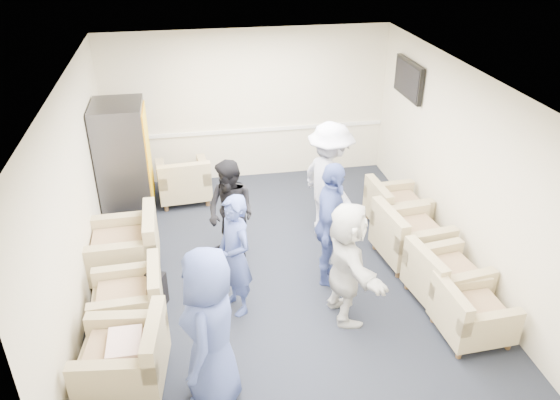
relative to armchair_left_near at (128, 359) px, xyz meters
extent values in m
plane|color=black|center=(1.89, 1.82, -0.35)|extent=(6.00, 6.00, 0.00)
plane|color=silver|center=(1.89, 1.82, 2.35)|extent=(6.00, 6.00, 0.00)
cube|color=beige|center=(1.89, 4.82, 1.00)|extent=(5.00, 0.02, 2.70)
cube|color=beige|center=(1.89, -1.18, 1.00)|extent=(5.00, 0.02, 2.70)
cube|color=beige|center=(-0.61, 1.82, 1.00)|extent=(0.02, 6.00, 2.70)
cube|color=beige|center=(4.39, 1.82, 1.00)|extent=(0.02, 6.00, 2.70)
cube|color=white|center=(1.89, 4.80, 0.55)|extent=(4.98, 0.04, 0.06)
cube|color=black|center=(4.33, 3.62, 1.70)|extent=(0.07, 1.00, 0.58)
cube|color=black|center=(4.29, 3.62, 1.70)|extent=(0.01, 0.92, 0.50)
cube|color=#47464D|center=(4.37, 3.62, 1.55)|extent=(0.04, 0.10, 0.25)
cube|color=tan|center=(-0.06, 0.01, -0.08)|extent=(0.96, 0.96, 0.29)
cube|color=#8F704F|center=(-0.06, 0.01, 0.11)|extent=(0.66, 0.63, 0.10)
cube|color=tan|center=(0.30, -0.04, 0.27)|extent=(0.25, 0.88, 0.41)
cube|color=tan|center=(-0.07, 0.97, -0.09)|extent=(0.85, 0.85, 0.27)
cube|color=#8F704F|center=(-0.07, 0.97, 0.09)|extent=(0.59, 0.55, 0.10)
cube|color=tan|center=(0.27, 0.98, 0.23)|extent=(0.16, 0.83, 0.39)
cube|color=tan|center=(-0.19, 2.05, -0.06)|extent=(0.97, 0.97, 0.31)
cube|color=#8F704F|center=(-0.19, 2.05, 0.16)|extent=(0.67, 0.63, 0.11)
cube|color=tan|center=(0.20, 2.06, 0.32)|extent=(0.18, 0.95, 0.44)
cube|color=tan|center=(3.89, 0.05, -0.11)|extent=(0.80, 0.80, 0.25)
cube|color=#8F704F|center=(3.89, 0.05, 0.06)|extent=(0.55, 0.52, 0.09)
cube|color=tan|center=(3.57, 0.04, 0.20)|extent=(0.16, 0.77, 0.36)
cube|color=tan|center=(3.88, 0.74, -0.09)|extent=(0.94, 0.94, 0.27)
cube|color=#8F704F|center=(3.88, 0.74, 0.10)|extent=(0.65, 0.61, 0.10)
cube|color=tan|center=(3.54, 0.69, 0.24)|extent=(0.25, 0.84, 0.39)
cube|color=tan|center=(3.80, 1.69, -0.07)|extent=(0.99, 0.99, 0.29)
cube|color=#8F704F|center=(3.80, 1.69, 0.13)|extent=(0.68, 0.64, 0.10)
cube|color=tan|center=(3.43, 1.64, 0.28)|extent=(0.25, 0.90, 0.42)
cube|color=tan|center=(3.92, 2.57, -0.10)|extent=(0.86, 0.86, 0.27)
cube|color=#8F704F|center=(3.92, 2.57, 0.08)|extent=(0.60, 0.56, 0.10)
cube|color=tan|center=(3.58, 2.55, 0.23)|extent=(0.19, 0.82, 0.38)
cube|color=tan|center=(0.67, 4.08, -0.08)|extent=(0.92, 0.92, 0.28)
cube|color=#8F704F|center=(0.67, 4.08, 0.11)|extent=(0.60, 0.64, 0.10)
cube|color=tan|center=(0.70, 3.73, 0.26)|extent=(0.86, 0.21, 0.40)
cube|color=#47464D|center=(-0.21, 3.65, 0.61)|extent=(0.75, 0.90, 1.90)
cube|color=orange|center=(0.17, 3.65, 0.70)|extent=(0.02, 0.77, 1.52)
cube|color=black|center=(0.18, 3.65, -0.09)|extent=(0.02, 0.45, 0.12)
cube|color=black|center=(0.21, 1.30, -0.12)|extent=(0.38, 0.33, 0.44)
sphere|color=black|center=(0.21, 1.30, 0.08)|extent=(0.22, 0.22, 0.22)
cube|color=silver|center=(-0.01, 0.01, 0.18)|extent=(0.34, 0.45, 0.13)
imported|color=#3C4C90|center=(0.86, -0.32, 0.55)|extent=(0.78, 0.99, 1.78)
imported|color=#3C4C90|center=(1.24, 1.03, 0.44)|extent=(0.59, 0.68, 1.58)
imported|color=black|center=(1.30, 2.11, 0.42)|extent=(0.93, 0.93, 1.52)
imported|color=white|center=(2.78, 2.47, 0.57)|extent=(1.03, 1.34, 1.83)
imported|color=#3C4C90|center=(2.51, 1.39, 0.52)|extent=(0.77, 1.10, 1.73)
imported|color=silver|center=(2.52, 0.66, 0.44)|extent=(0.56, 1.48, 1.57)
camera|label=1|loc=(0.81, -4.39, 4.15)|focal=35.00mm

